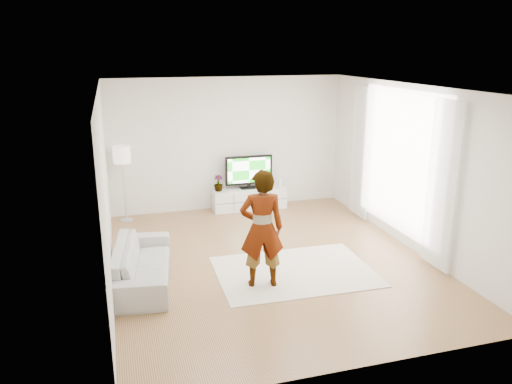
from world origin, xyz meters
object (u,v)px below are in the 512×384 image
object	(u,v)px
television	(249,171)
sofa	(142,263)
rug	(294,271)
player	(262,229)
floor_lamp	(122,158)
media_console	(249,198)

from	to	relation	value
television	sofa	distance (m)	3.91
television	rug	size ratio (longest dim) A/B	0.43
player	floor_lamp	distance (m)	3.96
player	sofa	distance (m)	1.88
rug	floor_lamp	size ratio (longest dim) A/B	1.58
player	television	bearing A→B (deg)	-92.77
television	floor_lamp	distance (m)	2.64
media_console	television	size ratio (longest dim) A/B	1.55
media_console	rug	world-z (taller)	media_console
player	floor_lamp	bearing A→B (deg)	-52.98
rug	sofa	distance (m)	2.34
floor_lamp	rug	bearing A→B (deg)	-52.95
player	floor_lamp	world-z (taller)	player
rug	floor_lamp	world-z (taller)	floor_lamp
floor_lamp	sofa	bearing A→B (deg)	-87.38
television	rug	xyz separation A→B (m)	(-0.17, -3.31, -0.83)
television	player	distance (m)	3.68
media_console	floor_lamp	size ratio (longest dim) A/B	1.04
television	player	bearing A→B (deg)	-102.51
television	sofa	bearing A→B (deg)	-129.64
rug	sofa	world-z (taller)	sofa
television	sofa	xyz separation A→B (m)	(-2.47, -2.98, -0.54)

